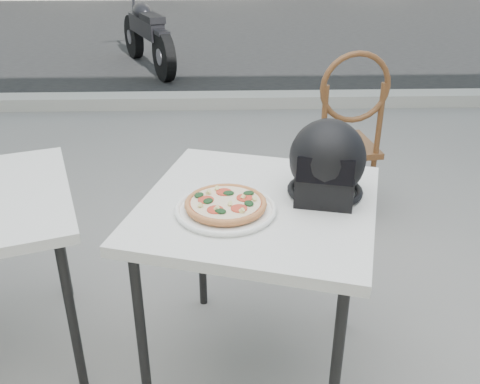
{
  "coord_description": "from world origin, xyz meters",
  "views": [
    {
      "loc": [
        -0.16,
        -2.14,
        1.65
      ],
      "look_at": [
        -0.11,
        -0.51,
        0.82
      ],
      "focal_mm": 40.0,
      "sensor_mm": 36.0,
      "label": 1
    }
  ],
  "objects_px": {
    "helmet": "(327,163)",
    "motorcycle": "(147,35)",
    "cafe_chair_main": "(345,129)",
    "cafe_table_main": "(258,219)",
    "pizza": "(226,203)",
    "plate": "(226,209)"
  },
  "relations": [
    {
      "from": "helmet",
      "to": "motorcycle",
      "type": "bearing_deg",
      "value": 117.71
    },
    {
      "from": "cafe_chair_main",
      "to": "motorcycle",
      "type": "bearing_deg",
      "value": -74.55
    },
    {
      "from": "cafe_table_main",
      "to": "cafe_chair_main",
      "type": "height_order",
      "value": "cafe_chair_main"
    },
    {
      "from": "cafe_table_main",
      "to": "helmet",
      "type": "bearing_deg",
      "value": 10.67
    },
    {
      "from": "cafe_chair_main",
      "to": "motorcycle",
      "type": "xyz_separation_m",
      "value": [
        -1.62,
        3.84,
        -0.18
      ]
    },
    {
      "from": "pizza",
      "to": "helmet",
      "type": "xyz_separation_m",
      "value": [
        0.36,
        0.12,
        0.09
      ]
    },
    {
      "from": "cafe_chair_main",
      "to": "plate",
      "type": "bearing_deg",
      "value": 54.21
    },
    {
      "from": "helmet",
      "to": "cafe_chair_main",
      "type": "height_order",
      "value": "cafe_chair_main"
    },
    {
      "from": "helmet",
      "to": "motorcycle",
      "type": "relative_size",
      "value": 0.19
    },
    {
      "from": "plate",
      "to": "motorcycle",
      "type": "xyz_separation_m",
      "value": [
        -0.93,
        5.12,
        -0.37
      ]
    },
    {
      "from": "cafe_chair_main",
      "to": "cafe_table_main",
      "type": "bearing_deg",
      "value": 57.11
    },
    {
      "from": "pizza",
      "to": "helmet",
      "type": "distance_m",
      "value": 0.39
    },
    {
      "from": "pizza",
      "to": "plate",
      "type": "bearing_deg",
      "value": -97.03
    },
    {
      "from": "plate",
      "to": "helmet",
      "type": "bearing_deg",
      "value": 18.03
    },
    {
      "from": "pizza",
      "to": "helmet",
      "type": "relative_size",
      "value": 0.96
    },
    {
      "from": "helmet",
      "to": "cafe_chair_main",
      "type": "relative_size",
      "value": 0.32
    },
    {
      "from": "plate",
      "to": "motorcycle",
      "type": "bearing_deg",
      "value": 100.24
    },
    {
      "from": "plate",
      "to": "cafe_chair_main",
      "type": "relative_size",
      "value": 0.39
    },
    {
      "from": "cafe_table_main",
      "to": "cafe_chair_main",
      "type": "xyz_separation_m",
      "value": [
        0.58,
        1.21,
        -0.11
      ]
    },
    {
      "from": "cafe_table_main",
      "to": "cafe_chair_main",
      "type": "relative_size",
      "value": 0.95
    },
    {
      "from": "cafe_chair_main",
      "to": "motorcycle",
      "type": "distance_m",
      "value": 4.17
    },
    {
      "from": "cafe_chair_main",
      "to": "motorcycle",
      "type": "height_order",
      "value": "cafe_chair_main"
    }
  ]
}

